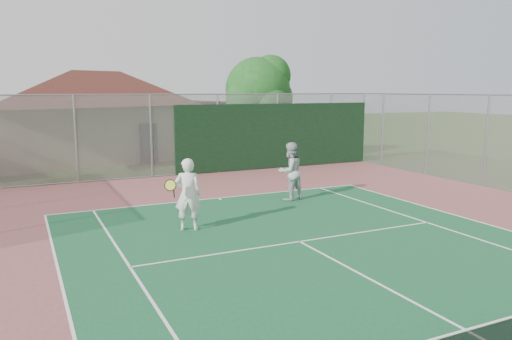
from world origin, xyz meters
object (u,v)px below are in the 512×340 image
Objects in this scene: clubhouse at (95,106)px; player_grey_back at (290,172)px; tree at (259,92)px; player_white_front at (188,195)px.

clubhouse is 14.85m from player_grey_back.
clubhouse is 2.60× the size of tree.
player_grey_back is (4.22, 2.03, 0.01)m from player_white_front.
player_white_front is (0.01, -16.15, -1.85)m from clubhouse.
tree is 2.83× the size of player_white_front.
clubhouse is at bearing 142.41° from tree.
tree is 2.79× the size of player_grey_back.
clubhouse reaches higher than tree.
clubhouse is 7.28× the size of player_grey_back.
clubhouse is 7.36× the size of player_white_front.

